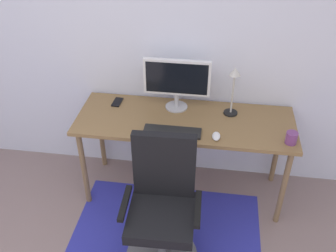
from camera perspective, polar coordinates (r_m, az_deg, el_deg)
wall_back at (r=3.13m, az=-6.49°, el=13.81°), size 6.00×0.10×2.60m
area_rug at (r=3.04m, az=-0.63°, el=-17.75°), size 1.47×1.28×0.01m
desk at (r=3.01m, az=2.56°, el=-0.15°), size 1.71×0.61×0.77m
monitor at (r=2.98m, az=1.34°, el=6.98°), size 0.53×0.18×0.42m
keyboard at (r=2.81m, az=0.64°, el=-0.84°), size 0.43×0.13×0.02m
computer_mouse at (r=2.77m, az=7.28°, el=-1.53°), size 0.06×0.10×0.03m
coffee_cup at (r=2.83m, az=18.11°, el=-1.71°), size 0.08×0.08×0.09m
cell_phone at (r=3.20m, az=-7.65°, el=3.59°), size 0.08×0.14×0.01m
desk_lamp at (r=2.94m, az=9.87°, el=6.12°), size 0.11×0.11×0.41m
office_chair at (r=2.70m, az=-0.86°, el=-13.37°), size 0.54×0.52×1.00m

